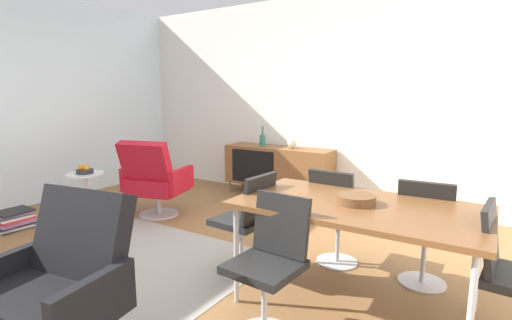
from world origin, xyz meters
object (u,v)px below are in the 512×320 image
object	(u,v)px
dining_table	(357,210)
dining_chair_back_left	(336,213)
dining_chair_far_end	(512,275)
vase_cobalt	(292,143)
vase_sculptural_dark	(263,139)
dining_chair_near_window	(247,220)
dining_chair_back_right	(425,228)
armchair_black_shell	(59,283)
lounge_chair_red	(154,179)
fruit_bowl	(85,170)
side_table_round	(86,189)
sideboard	(278,166)
wooden_bowl_on_table	(356,199)
magazine_stack	(13,220)
dining_chair_front_left	(270,260)

from	to	relation	value
dining_table	dining_chair_back_left	size ratio (longest dim) A/B	1.87
dining_chair_far_end	vase_cobalt	bearing A→B (deg)	138.14
vase_sculptural_dark	dining_chair_near_window	bearing A→B (deg)	-61.22
dining_chair_back_right	armchair_black_shell	xyz separation A→B (m)	(-1.51, -1.97, -0.00)
dining_chair_back_left	lounge_chair_red	size ratio (longest dim) A/B	0.90
dining_chair_near_window	dining_chair_back_right	bearing A→B (deg)	24.38
fruit_bowl	dining_chair_back_left	bearing A→B (deg)	5.48
dining_table	vase_sculptural_dark	bearing A→B (deg)	133.12
dining_chair_near_window	side_table_round	world-z (taller)	dining_chair_near_window
side_table_round	dining_chair_near_window	bearing A→B (deg)	-6.00
dining_chair_far_end	dining_chair_back_right	distance (m)	0.77
dining_chair_near_window	fruit_bowl	world-z (taller)	dining_chair_near_window
sideboard	dining_table	world-z (taller)	dining_table
dining_chair_near_window	fruit_bowl	xyz separation A→B (m)	(-2.55, 0.27, 0.09)
vase_sculptural_dark	side_table_round	bearing A→B (deg)	-122.12
sideboard	wooden_bowl_on_table	distance (m)	2.98
fruit_bowl	sideboard	bearing A→B (deg)	52.87
dining_chair_back_left	vase_cobalt	bearing A→B (deg)	127.19
wooden_bowl_on_table	side_table_round	xyz separation A→B (m)	(-3.42, 0.26, -0.45)
armchair_black_shell	side_table_round	xyz separation A→B (m)	(-2.28, 1.67, -0.15)
fruit_bowl	magazine_stack	xyz separation A→B (m)	(-0.24, -0.75, -0.46)
dining_chair_back_left	armchair_black_shell	world-z (taller)	armchair_black_shell
sideboard	fruit_bowl	xyz separation A→B (m)	(-1.54, -2.04, 0.12)
dining_chair_near_window	armchair_black_shell	world-z (taller)	armchair_black_shell
vase_sculptural_dark	wooden_bowl_on_table	bearing A→B (deg)	-46.96
dining_chair_near_window	armchair_black_shell	bearing A→B (deg)	-100.84
dining_chair_front_left	lounge_chair_red	bearing A→B (deg)	152.19
side_table_round	fruit_bowl	size ratio (longest dim) A/B	2.60
vase_sculptural_dark	side_table_round	size ratio (longest dim) A/B	0.56
dining_chair_front_left	fruit_bowl	xyz separation A→B (m)	(-3.09, 0.82, 0.09)
wooden_bowl_on_table	dining_chair_near_window	world-z (taller)	dining_chair_near_window
fruit_bowl	dining_chair_far_end	bearing A→B (deg)	-3.41
vase_sculptural_dark	dining_chair_far_end	xyz separation A→B (m)	(3.04, -2.30, -0.35)
dining_chair_far_end	dining_chair_front_left	bearing A→B (deg)	-155.46
dining_table	fruit_bowl	xyz separation A→B (m)	(-3.44, 0.26, -0.14)
armchair_black_shell	sideboard	bearing A→B (deg)	101.23
dining_chair_front_left	sideboard	bearing A→B (deg)	118.45
vase_cobalt	armchair_black_shell	size ratio (longest dim) A/B	0.15
sideboard	dining_table	size ratio (longest dim) A/B	1.00
dining_chair_near_window	dining_chair_back_left	xyz separation A→B (m)	(0.54, 0.56, 0.00)
dining_chair_back_right	magazine_stack	xyz separation A→B (m)	(-4.03, -1.04, -0.37)
sideboard	dining_chair_far_end	distance (m)	3.61
vase_cobalt	armchair_black_shell	bearing A→B (deg)	-82.07
vase_sculptural_dark	fruit_bowl	xyz separation A→B (m)	(-1.28, -2.04, -0.25)
dining_chair_near_window	lounge_chair_red	world-z (taller)	lounge_chair_red
sideboard	side_table_round	world-z (taller)	sideboard
dining_chair_far_end	dining_chair_front_left	distance (m)	1.36
vase_sculptural_dark	dining_chair_back_left	xyz separation A→B (m)	(1.80, -1.74, -0.35)
dining_table	dining_chair_back_right	bearing A→B (deg)	57.69
dining_chair_back_left	dining_chair_front_left	distance (m)	1.12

